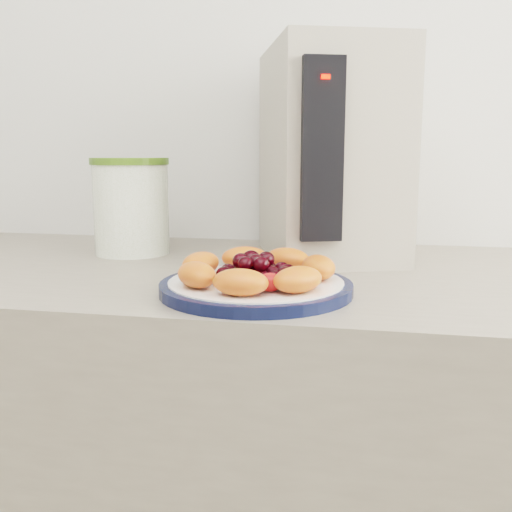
# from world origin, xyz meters

# --- Properties ---
(wall_back) EXTENTS (3.50, 0.02, 2.60)m
(wall_back) POSITION_xyz_m (0.00, 1.51, 1.30)
(wall_back) COLOR silver
(wall_back) RESTS_ON floor
(plate_rim) EXTENTS (0.26, 0.26, 0.01)m
(plate_rim) POSITION_xyz_m (0.04, 1.04, 0.91)
(plate_rim) COLOR #0C1433
(plate_rim) RESTS_ON counter
(plate_face) EXTENTS (0.23, 0.23, 0.02)m
(plate_face) POSITION_xyz_m (0.04, 1.04, 0.91)
(plate_face) COLOR white
(plate_face) RESTS_ON counter
(canister) EXTENTS (0.16, 0.16, 0.16)m
(canister) POSITION_xyz_m (-0.24, 1.29, 0.98)
(canister) COLOR #536E1D
(canister) RESTS_ON counter
(canister_lid) EXTENTS (0.17, 0.17, 0.01)m
(canister_lid) POSITION_xyz_m (-0.24, 1.29, 1.07)
(canister_lid) COLOR #4E7224
(canister_lid) RESTS_ON canister
(appliance_body) EXTENTS (0.29, 0.34, 0.36)m
(appliance_body) POSITION_xyz_m (0.11, 1.33, 1.08)
(appliance_body) COLOR #A49B8B
(appliance_body) RESTS_ON counter
(appliance_panel) EXTENTS (0.07, 0.04, 0.27)m
(appliance_panel) POSITION_xyz_m (0.11, 1.18, 1.09)
(appliance_panel) COLOR black
(appliance_panel) RESTS_ON appliance_body
(appliance_led) EXTENTS (0.01, 0.01, 0.01)m
(appliance_led) POSITION_xyz_m (0.12, 1.16, 1.19)
(appliance_led) COLOR #FF0C05
(appliance_led) RESTS_ON appliance_panel
(fruit_plate) EXTENTS (0.22, 0.22, 0.04)m
(fruit_plate) POSITION_xyz_m (0.04, 1.03, 0.93)
(fruit_plate) COLOR #E34C20
(fruit_plate) RESTS_ON plate_face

